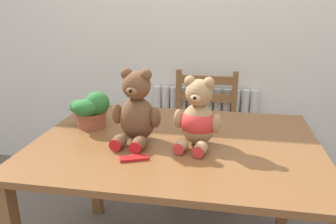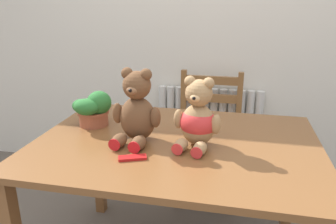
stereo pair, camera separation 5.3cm
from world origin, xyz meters
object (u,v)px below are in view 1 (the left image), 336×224
Objects in this scene: wooden_chair_behind at (204,135)px; teddy_bear_right at (198,119)px; teddy_bear_left at (136,111)px; potted_plant at (91,109)px; chocolate_bar at (134,158)px.

teddy_bear_right reaches higher than wooden_chair_behind.
wooden_chair_behind is at bearing -100.77° from teddy_bear_left.
teddy_bear_left is at bearing 73.39° from wooden_chair_behind.
potted_plant reaches higher than chocolate_bar.
teddy_bear_left is 1.08× the size of teddy_bear_right.
wooden_chair_behind reaches higher than chocolate_bar.
teddy_bear_right is 1.52× the size of potted_plant.
chocolate_bar is at bearing 78.27° from wooden_chair_behind.
chocolate_bar is at bearing -46.37° from potted_plant.
teddy_bear_right is 0.34m from chocolate_bar.
teddy_bear_left is 0.28m from teddy_bear_right.
wooden_chair_behind is 1.02m from teddy_bear_left.
wooden_chair_behind is at bearing -77.81° from teddy_bear_right.
chocolate_bar is (0.04, -0.20, -0.14)m from teddy_bear_left.
potted_plant is at bearing 53.61° from wooden_chair_behind.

